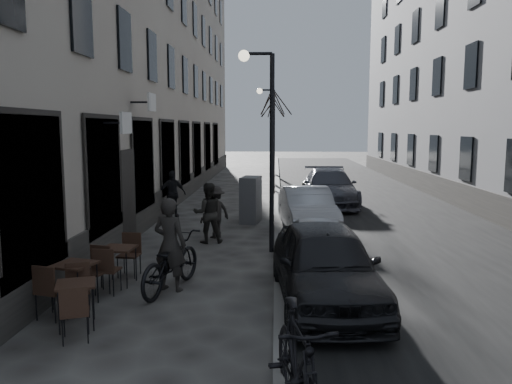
# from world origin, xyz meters

# --- Properties ---
(ground) EXTENTS (120.00, 120.00, 0.00)m
(ground) POSITION_xyz_m (0.00, 0.00, 0.00)
(ground) COLOR #353230
(ground) RESTS_ON ground
(road) EXTENTS (7.30, 60.00, 0.00)m
(road) POSITION_xyz_m (3.85, 16.00, 0.00)
(road) COLOR black
(road) RESTS_ON ground
(kerb) EXTENTS (0.25, 60.00, 0.12)m
(kerb) POSITION_xyz_m (0.20, 16.00, 0.06)
(kerb) COLOR slate
(kerb) RESTS_ON ground
(building_left) EXTENTS (4.00, 35.00, 16.00)m
(building_left) POSITION_xyz_m (-6.00, 16.50, 8.00)
(building_left) COLOR #A6988B
(building_left) RESTS_ON ground
(building_right) EXTENTS (4.00, 35.00, 16.00)m
(building_right) POSITION_xyz_m (9.50, 16.50, 8.00)
(building_right) COLOR gray
(building_right) RESTS_ON ground
(streetlamp_near) EXTENTS (0.90, 0.28, 5.09)m
(streetlamp_near) POSITION_xyz_m (-0.17, 6.00, 3.16)
(streetlamp_near) COLOR black
(streetlamp_near) RESTS_ON ground
(streetlamp_far) EXTENTS (0.90, 0.28, 5.09)m
(streetlamp_far) POSITION_xyz_m (-0.17, 18.00, 3.16)
(streetlamp_far) COLOR black
(streetlamp_far) RESTS_ON ground
(tree_near) EXTENTS (2.40, 2.40, 5.70)m
(tree_near) POSITION_xyz_m (-0.10, 21.00, 4.66)
(tree_near) COLOR black
(tree_near) RESTS_ON ground
(tree_far) EXTENTS (2.40, 2.40, 5.70)m
(tree_far) POSITION_xyz_m (-0.10, 27.00, 4.66)
(tree_far) COLOR black
(tree_far) RESTS_ON ground
(bistro_set_a) EXTENTS (0.88, 1.52, 0.87)m
(bistro_set_a) POSITION_xyz_m (-3.09, 0.98, 0.45)
(bistro_set_a) COLOR #2F1E15
(bistro_set_a) RESTS_ON ground
(bistro_set_b) EXTENTS (0.85, 1.65, 0.94)m
(bistro_set_b) POSITION_xyz_m (-3.48, 1.89, 0.48)
(bistro_set_b) COLOR #2F1E15
(bistro_set_b) RESTS_ON ground
(bistro_set_c) EXTENTS (0.68, 1.57, 0.92)m
(bistro_set_c) POSITION_xyz_m (-3.10, 3.19, 0.47)
(bistro_set_c) COLOR #2F1E15
(bistro_set_c) RESTS_ON ground
(utility_cabinet) EXTENTS (0.73, 1.11, 1.55)m
(utility_cabinet) POSITION_xyz_m (-0.74, 10.04, 0.77)
(utility_cabinet) COLOR #58585A
(utility_cabinet) RESTS_ON ground
(bicycle) EXTENTS (1.34, 2.27, 1.13)m
(bicycle) POSITION_xyz_m (-1.96, 2.86, 0.56)
(bicycle) COLOR black
(bicycle) RESTS_ON ground
(cyclist_rider) EXTENTS (0.77, 0.62, 1.85)m
(cyclist_rider) POSITION_xyz_m (-1.96, 2.86, 0.92)
(cyclist_rider) COLOR #272422
(cyclist_rider) RESTS_ON ground
(pedestrian_near) EXTENTS (0.94, 0.80, 1.69)m
(pedestrian_near) POSITION_xyz_m (-1.78, 6.96, 0.84)
(pedestrian_near) COLOR black
(pedestrian_near) RESTS_ON ground
(pedestrian_mid) EXTENTS (1.10, 1.09, 1.52)m
(pedestrian_mid) POSITION_xyz_m (-1.66, 7.63, 0.76)
(pedestrian_mid) COLOR black
(pedestrian_mid) RESTS_ON ground
(pedestrian_far) EXTENTS (1.07, 0.79, 1.68)m
(pedestrian_far) POSITION_xyz_m (-3.60, 10.91, 0.84)
(pedestrian_far) COLOR black
(pedestrian_far) RESTS_ON ground
(car_near) EXTENTS (2.04, 4.43, 1.47)m
(car_near) POSITION_xyz_m (1.00, 2.21, 0.73)
(car_near) COLOR black
(car_near) RESTS_ON ground
(car_mid) EXTENTS (1.83, 4.19, 1.34)m
(car_mid) POSITION_xyz_m (1.08, 8.78, 0.67)
(car_mid) COLOR #989BA0
(car_mid) RESTS_ON ground
(car_far) EXTENTS (2.12, 5.14, 1.49)m
(car_far) POSITION_xyz_m (2.30, 13.88, 0.74)
(car_far) COLOR #3E3F49
(car_far) RESTS_ON ground
(moped) EXTENTS (0.96, 2.19, 1.27)m
(moped) POSITION_xyz_m (0.35, -1.50, 0.64)
(moped) COLOR black
(moped) RESTS_ON ground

